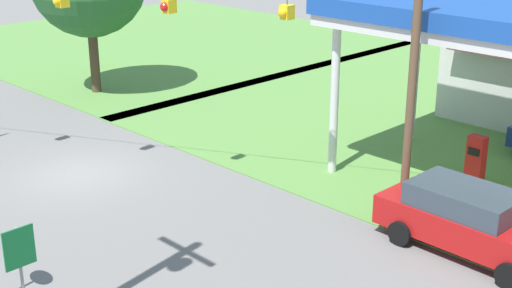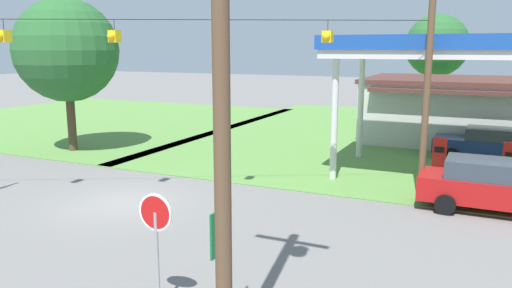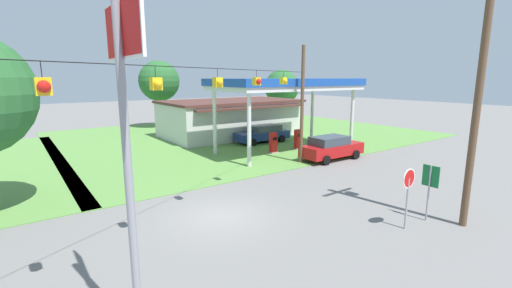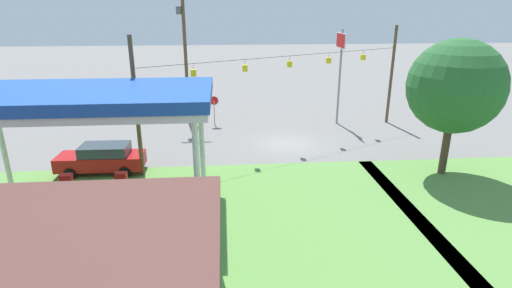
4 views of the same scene
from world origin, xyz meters
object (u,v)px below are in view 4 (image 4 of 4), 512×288
object	(u,v)px
stop_sign_roadside	(214,104)
route_sign	(196,105)
stop_sign_overhead	(340,56)
tree_west_verge	(455,87)
car_at_pumps_front	(102,158)
car_at_pumps_rear	(46,234)
gas_station_canopy	(83,100)
fuel_pump_near	(123,189)
utility_pole_main	(185,50)
fuel_pump_far	(68,191)

from	to	relation	value
stop_sign_roadside	route_sign	distance (m)	1.53
stop_sign_overhead	tree_west_verge	distance (m)	11.78
car_at_pumps_front	stop_sign_roadside	distance (m)	11.84
car_at_pumps_rear	stop_sign_overhead	size ratio (longest dim) A/B	0.67
gas_station_canopy	car_at_pumps_rear	bearing A→B (deg)	79.83
fuel_pump_near	car_at_pumps_rear	bearing A→B (deg)	63.45
tree_west_verge	utility_pole_main	bearing A→B (deg)	-38.64
car_at_pumps_front	utility_pole_main	bearing A→B (deg)	-110.28
fuel_pump_near	stop_sign_roadside	world-z (taller)	stop_sign_roadside
fuel_pump_far	stop_sign_roadside	size ratio (longest dim) A/B	0.68
fuel_pump_far	car_at_pumps_front	bearing A→B (deg)	-97.26
fuel_pump_far	tree_west_verge	bearing A→B (deg)	-173.58
car_at_pumps_front	car_at_pumps_rear	size ratio (longest dim) A/B	0.96
route_sign	tree_west_verge	world-z (taller)	tree_west_verge
fuel_pump_far	route_sign	distance (m)	15.14
stop_sign_overhead	fuel_pump_far	bearing A→B (deg)	37.88
gas_station_canopy	stop_sign_roadside	distance (m)	15.54
fuel_pump_far	stop_sign_overhead	xyz separation A→B (m)	(-17.52, -13.63, 4.86)
car_at_pumps_rear	stop_sign_overhead	distance (m)	25.03
stop_sign_roadside	route_sign	bearing A→B (deg)	177.34
car_at_pumps_front	route_sign	xyz separation A→B (m)	(-5.03, -9.89, 0.79)
car_at_pumps_rear	stop_sign_overhead	bearing A→B (deg)	48.51
fuel_pump_near	utility_pole_main	size ratio (longest dim) A/B	0.15
car_at_pumps_front	route_sign	size ratio (longest dim) A/B	2.11
fuel_pump_near	fuel_pump_far	size ratio (longest dim) A/B	1.00
fuel_pump_near	stop_sign_roadside	xyz separation A→B (m)	(-4.42, -13.98, 1.01)
stop_sign_roadside	tree_west_verge	world-z (taller)	tree_west_verge
car_at_pumps_rear	route_sign	size ratio (longest dim) A/B	2.19
car_at_pumps_rear	utility_pole_main	bearing A→B (deg)	79.80
fuel_pump_near	tree_west_verge	world-z (taller)	tree_west_verge
route_sign	tree_west_verge	xyz separation A→B (m)	(-15.32, 11.71, 3.57)
car_at_pumps_rear	route_sign	bearing A→B (deg)	76.82
fuel_pump_near	car_at_pumps_front	world-z (taller)	car_at_pumps_front
route_sign	fuel_pump_far	bearing A→B (deg)	68.41
fuel_pump_far	stop_sign_roadside	bearing A→B (deg)	-116.87
fuel_pump_far	utility_pole_main	bearing A→B (deg)	-107.54
fuel_pump_near	fuel_pump_far	bearing A→B (deg)	0.00
stop_sign_overhead	tree_west_verge	world-z (taller)	tree_west_verge
stop_sign_roadside	tree_west_verge	bearing A→B (deg)	-40.15
car_at_pumps_rear	tree_west_verge	xyz separation A→B (m)	(-20.29, -6.52, 4.41)
stop_sign_roadside	car_at_pumps_rear	bearing A→B (deg)	-109.70
route_sign	utility_pole_main	xyz separation A→B (m)	(0.76, -1.15, 4.43)
fuel_pump_far	car_at_pumps_rear	bearing A→B (deg)	98.02
stop_sign_overhead	utility_pole_main	world-z (taller)	utility_pole_main
tree_west_verge	stop_sign_roadside	bearing A→B (deg)	-40.15
route_sign	utility_pole_main	distance (m)	4.64
gas_station_canopy	fuel_pump_near	distance (m)	4.77
fuel_pump_near	tree_west_verge	xyz separation A→B (m)	(-18.21, -2.35, 4.47)
gas_station_canopy	tree_west_verge	world-z (taller)	tree_west_verge
car_at_pumps_rear	tree_west_verge	world-z (taller)	tree_west_verge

